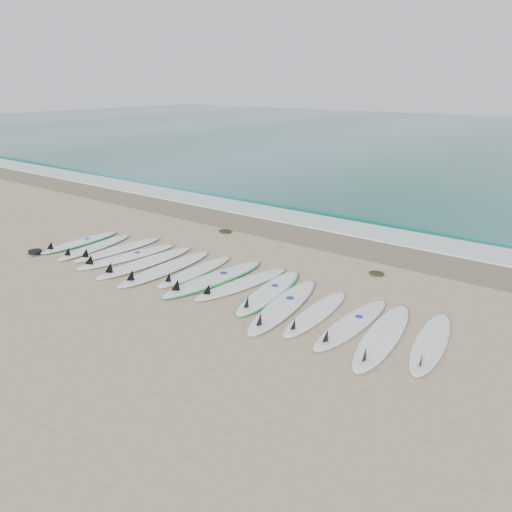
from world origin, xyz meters
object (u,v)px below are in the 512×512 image
Objects in this scene: surfboard_0 at (79,242)px; surfboard_14 at (430,343)px; leash_coil at (35,252)px; surfboard_7 at (213,279)px.

surfboard_0 is 9.39m from surfboard_14.
leash_coil is at bearing -100.87° from surfboard_0.
surfboard_0 is 0.82× the size of surfboard_7.
surfboard_0 is at bearing 80.68° from leash_coil.
surfboard_7 is at bearing 15.81° from leash_coil.
surfboard_0 is 0.99× the size of surfboard_14.
surfboard_7 is 5.00m from leash_coil.
surfboard_0 is 5.24× the size of leash_coil.
surfboard_14 is (4.76, 0.06, -0.00)m from surfboard_7.
leash_coil is (-9.57, -1.42, -0.00)m from surfboard_14.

